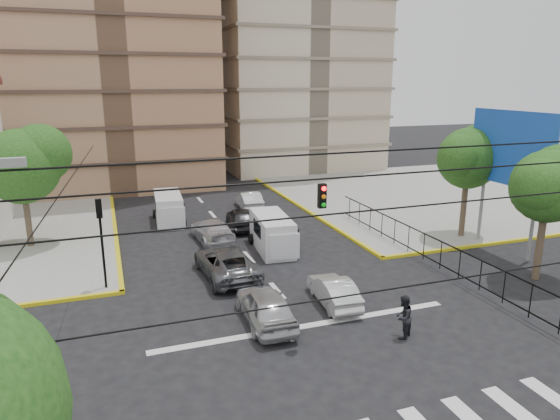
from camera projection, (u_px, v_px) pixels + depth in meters
name	position (u px, v px, depth m)	size (l,w,h in m)	color
ground	(319.00, 340.00, 19.59)	(160.00, 160.00, 0.00)	black
sidewalk_ne	(434.00, 194.00, 44.26)	(26.00, 26.00, 0.15)	gray
stop_line	(307.00, 326.00, 20.68)	(13.00, 0.40, 0.01)	silver
park_fence	(439.00, 271.00, 26.59)	(0.10, 22.50, 1.66)	black
billboard	(512.00, 151.00, 28.21)	(0.36, 6.20, 8.10)	slate
tree_park_a	(549.00, 183.00, 24.38)	(4.41, 3.60, 6.83)	#473828
tree_park_c	(470.00, 155.00, 31.01)	(4.65, 3.80, 7.25)	#473828
tree_tudor	(22.00, 163.00, 29.04)	(5.39, 4.40, 7.43)	#473828
traffic_light_nw	(101.00, 229.00, 23.40)	(0.28, 0.22, 4.40)	black
traffic_light_hanging	(348.00, 206.00, 16.24)	(18.00, 9.12, 0.92)	black
van_right_lane	(273.00, 235.00, 29.52)	(2.22, 4.79, 2.10)	silver
van_left_lane	(169.00, 209.00, 35.33)	(2.08, 4.68, 2.06)	silver
car_silver_front_left	(265.00, 306.00, 20.76)	(1.80, 4.46, 1.52)	#B3B4B8
car_white_front_right	(334.00, 291.00, 22.58)	(1.35, 3.87, 1.28)	silver
car_grey_mid_left	(226.00, 263.00, 25.73)	(2.50, 5.42, 1.51)	#5B5D62
car_silver_rear_left	(212.00, 230.00, 31.42)	(1.99, 4.88, 1.42)	silver
car_darkgrey_mid_right	(241.00, 218.00, 34.13)	(1.73, 4.31, 1.47)	#252527
car_white_rear_right	(249.00, 200.00, 39.19)	(1.52, 4.37, 1.44)	silver
pedestrian_crosswalk	(403.00, 317.00, 19.54)	(0.86, 0.67, 1.77)	black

